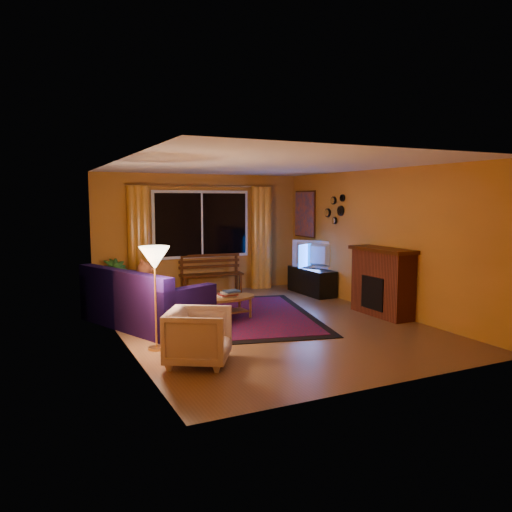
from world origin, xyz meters
name	(u,v)px	position (x,y,z in m)	size (l,w,h in m)	color
floor	(264,323)	(0.00, 0.00, -0.01)	(4.50, 6.00, 0.02)	brown
ceiling	(264,165)	(0.00, 0.00, 2.51)	(4.50, 6.00, 0.02)	white
wall_back	(201,234)	(0.00, 3.01, 1.25)	(4.50, 0.02, 2.50)	#C67E2C
wall_left	(118,252)	(-2.26, 0.00, 1.25)	(0.02, 6.00, 2.50)	#C67E2C
wall_right	(378,240)	(2.26, 0.00, 1.25)	(0.02, 6.00, 2.50)	#C67E2C
window	(202,224)	(0.00, 2.94, 1.45)	(2.00, 0.02, 1.30)	black
curtain_rod	(202,186)	(0.00, 2.90, 2.25)	(0.03, 0.03, 3.20)	#BF8C3F
curtain_left	(139,243)	(-1.35, 2.88, 1.12)	(0.36, 0.36, 2.24)	orange
curtain_right	(261,238)	(1.35, 2.88, 1.12)	(0.36, 0.36, 2.24)	orange
bench	(211,284)	(0.13, 2.75, 0.20)	(1.32, 0.39, 0.40)	#3C1A06
potted_plant	(115,282)	(-1.92, 2.41, 0.43)	(0.48, 0.48, 0.86)	#235B1E
sofa	(145,297)	(-1.76, 0.65, 0.46)	(0.97, 2.26, 0.91)	#13083E
dog	(140,276)	(-1.71, 1.16, 0.71)	(0.34, 0.47, 0.51)	#994F31
armchair	(199,334)	(-1.61, -1.46, 0.37)	(0.72, 0.67, 0.74)	beige
floor_lamp	(155,299)	(-1.92, -0.67, 0.68)	(0.23, 0.23, 1.35)	#BF8C3F
rug	(251,315)	(0.01, 0.52, 0.01)	(2.05, 3.24, 0.02)	maroon
coffee_table	(226,308)	(-0.46, 0.49, 0.19)	(1.03, 1.03, 0.37)	#AE7C3E
tv_console	(311,281)	(2.00, 1.79, 0.27)	(0.43, 1.28, 0.54)	black
television	(312,255)	(2.00, 1.79, 0.83)	(1.01, 0.13, 0.58)	black
fireplace	(382,283)	(2.05, -0.40, 0.55)	(0.40, 1.20, 1.10)	maroon
mirror_cluster	(334,208)	(2.21, 1.30, 1.80)	(0.06, 0.60, 0.56)	black
painting	(305,214)	(2.22, 2.45, 1.65)	(0.04, 0.76, 0.96)	#D24F16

